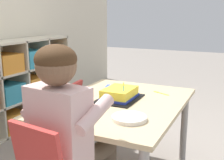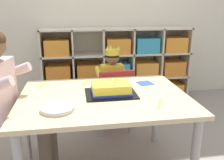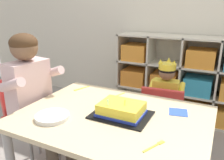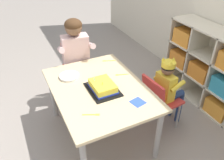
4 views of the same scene
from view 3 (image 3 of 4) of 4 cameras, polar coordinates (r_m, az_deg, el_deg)
The scene contains 12 objects.
storage_cubby_shelf at distance 2.71m, azimuth 22.19°, elevation -0.63°, with size 1.85×0.35×0.95m.
activity_table at distance 1.46m, azimuth 0.16°, elevation -11.27°, with size 1.14×0.85×0.62m.
classroom_chair_blue at distance 1.99m, azimuth 12.43°, elevation -8.16°, with size 0.38×0.36×0.66m.
child_with_crown at distance 2.03m, azimuth 13.22°, elevation -3.42°, with size 0.31×0.31×0.85m.
classroom_chair_adult_side at distance 1.92m, azimuth -20.17°, elevation -7.65°, with size 0.36×0.35×0.75m.
adult_helper_seated at distance 1.75m, azimuth -18.63°, elevation -2.48°, with size 0.45×0.43×1.08m.
birthday_cake_on_tray at distance 1.41m, azimuth 2.31°, elevation -7.52°, with size 0.35×0.26×0.12m.
paper_plate_stack at distance 1.43m, azimuth -14.58°, elevation -8.75°, with size 0.20×0.20×0.02m, color white.
paper_napkin_square at distance 1.52m, azimuth 16.09°, elevation -7.66°, with size 0.11×0.11×0.00m, color #3356B7.
fork_near_cake_tray at distance 1.16m, azimuth 10.62°, elevation -15.67°, with size 0.07×0.14×0.00m.
fork_near_child_seat at distance 1.87m, azimuth -7.73°, elevation -2.11°, with size 0.07×0.14×0.00m.
fork_beside_plate_stack at distance 1.72m, azimuth 1.35°, elevation -3.85°, with size 0.06×0.14×0.00m.
Camera 3 is at (0.56, -1.14, 1.26)m, focal length 36.92 mm.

